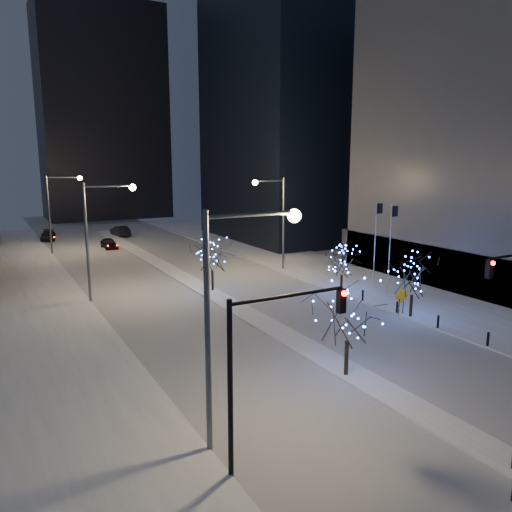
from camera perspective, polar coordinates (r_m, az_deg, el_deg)
ground at (r=25.99m, az=18.30°, el=-16.75°), size 160.00×160.00×0.00m
road at (r=54.51m, az=-9.59°, el=-1.77°), size 20.00×130.00×0.02m
median at (r=49.92m, az=-7.68°, el=-2.81°), size 2.00×80.00×0.15m
east_sidewalk at (r=49.31m, az=13.26°, el=-3.17°), size 10.00×90.00×0.15m
west_sidewalk at (r=37.36m, az=-22.42°, el=-8.28°), size 8.00×90.00×0.15m
horizon_block at (r=110.20m, az=-17.14°, el=15.22°), size 24.00×14.00×42.00m
street_lamp_w_near at (r=19.97m, az=-2.82°, el=-4.57°), size 4.40×0.56×10.00m
street_lamp_w_mid at (r=43.46m, az=-17.50°, el=3.36°), size 4.40×0.56×10.00m
street_lamp_w_far at (r=68.04m, az=-21.77°, el=5.65°), size 4.40×0.56×10.00m
street_lamp_east at (r=53.24m, az=2.34°, el=5.10°), size 3.90×0.56×10.00m
traffic_signal_west at (r=19.07m, az=1.30°, el=-10.84°), size 5.26×0.43×7.00m
flagpoles at (r=45.31m, az=14.31°, el=1.65°), size 1.35×2.60×8.00m
bollards at (r=39.06m, az=17.88°, el=-6.34°), size 0.16×12.16×0.90m
car_near at (r=70.64m, az=-16.44°, el=1.40°), size 1.80×4.18×1.40m
car_mid at (r=81.61m, az=-15.25°, el=2.77°), size 2.19×5.10×1.63m
car_far at (r=80.87m, az=-22.66°, el=2.18°), size 2.82×5.29×1.46m
holiday_tree_median_near at (r=27.58m, az=10.47°, el=-6.41°), size 4.89×4.89×5.48m
holiday_tree_median_far at (r=45.19m, az=-5.04°, el=-0.03°), size 4.25×4.25×4.73m
holiday_tree_plaza_near at (r=39.17m, az=17.49°, el=-2.21°), size 3.92×3.92×4.89m
holiday_tree_plaza_far at (r=45.29m, az=9.81°, el=-0.68°), size 3.40×3.40×4.15m
construction_sign at (r=40.03m, az=16.29°, el=-4.65°), size 1.24×0.24×2.06m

